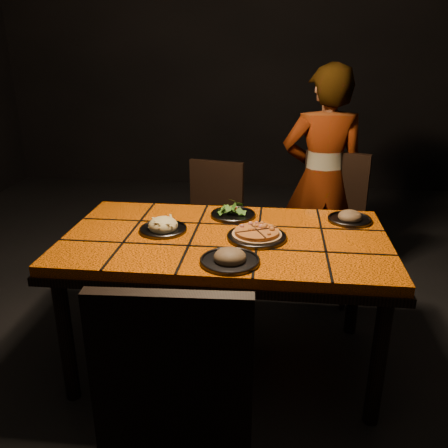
# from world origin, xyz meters

# --- Properties ---
(room_shell) EXTENTS (6.04, 7.04, 3.08)m
(room_shell) POSITION_xyz_m (0.00, 0.00, 1.50)
(room_shell) COLOR black
(room_shell) RESTS_ON ground
(dining_table) EXTENTS (1.62, 0.92, 0.75)m
(dining_table) POSITION_xyz_m (0.00, 0.00, 0.67)
(dining_table) COLOR orange
(dining_table) RESTS_ON ground
(chair_near) EXTENTS (0.49, 0.49, 1.03)m
(chair_near) POSITION_xyz_m (-0.04, -0.98, 0.59)
(chair_near) COLOR black
(chair_near) RESTS_ON ground
(chair_far_left) EXTENTS (0.47, 0.47, 0.87)m
(chair_far_left) POSITION_xyz_m (-0.20, 0.96, 0.50)
(chair_far_left) COLOR black
(chair_far_left) RESTS_ON ground
(chair_far_right) EXTENTS (0.55, 0.55, 0.96)m
(chair_far_right) POSITION_xyz_m (0.61, 0.93, 0.55)
(chair_far_right) COLOR black
(chair_far_right) RESTS_ON ground
(diner) EXTENTS (0.58, 0.40, 1.54)m
(diner) POSITION_xyz_m (0.55, 1.03, 0.77)
(diner) COLOR brown
(diner) RESTS_ON ground
(plate_pizza) EXTENTS (0.32, 0.32, 0.04)m
(plate_pizza) POSITION_xyz_m (0.16, -0.02, 0.77)
(plate_pizza) COLOR #3A3A3F
(plate_pizza) RESTS_ON dining_table
(plate_pasta) EXTENTS (0.24, 0.24, 0.08)m
(plate_pasta) POSITION_xyz_m (-0.32, 0.02, 0.77)
(plate_pasta) COLOR #3A3A3F
(plate_pasta) RESTS_ON dining_table
(plate_salad) EXTENTS (0.25, 0.25, 0.07)m
(plate_salad) POSITION_xyz_m (0.01, 0.28, 0.78)
(plate_salad) COLOR #3A3A3F
(plate_salad) RESTS_ON dining_table
(plate_mushroom_a) EXTENTS (0.26, 0.26, 0.09)m
(plate_mushroom_a) POSITION_xyz_m (0.05, -0.31, 0.77)
(plate_mushroom_a) COLOR #3A3A3F
(plate_mushroom_a) RESTS_ON dining_table
(plate_mushroom_b) EXTENTS (0.23, 0.23, 0.08)m
(plate_mushroom_b) POSITION_xyz_m (0.64, 0.28, 0.77)
(plate_mushroom_b) COLOR #3A3A3F
(plate_mushroom_b) RESTS_ON dining_table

